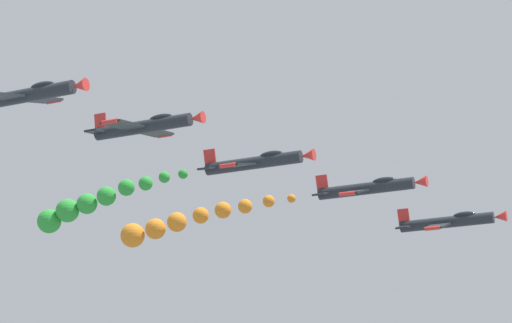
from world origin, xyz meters
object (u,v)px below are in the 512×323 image
at_px(airplane_right_outer, 26,95).
at_px(airplane_lead, 448,222).
at_px(airplane_left_outer, 145,126).
at_px(airplane_left_inner, 368,188).
at_px(airplane_right_inner, 255,162).

bearing_deg(airplane_right_outer, airplane_lead, 142.42).
bearing_deg(airplane_left_outer, airplane_left_inner, 136.72).
bearing_deg(airplane_left_inner, airplane_left_outer, -43.28).
relative_size(airplane_lead, airplane_left_outer, 1.00).
bearing_deg(airplane_left_outer, airplane_lead, 139.90).
distance_m(airplane_lead, airplane_left_outer, 31.39).
distance_m(airplane_lead, airplane_right_outer, 41.85).
bearing_deg(airplane_right_inner, airplane_lead, 140.83).
xyz_separation_m(airplane_right_inner, airplane_left_outer, (7.58, -6.83, 1.81)).
xyz_separation_m(airplane_lead, airplane_left_inner, (8.26, -5.42, 1.74)).
distance_m(airplane_right_inner, airplane_right_outer, 20.83).
height_order(airplane_left_inner, airplane_right_inner, airplane_right_inner).
bearing_deg(airplane_lead, airplane_right_inner, -39.17).
relative_size(airplane_lead, airplane_left_inner, 1.00).
bearing_deg(airplane_lead, airplane_left_outer, -40.10).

